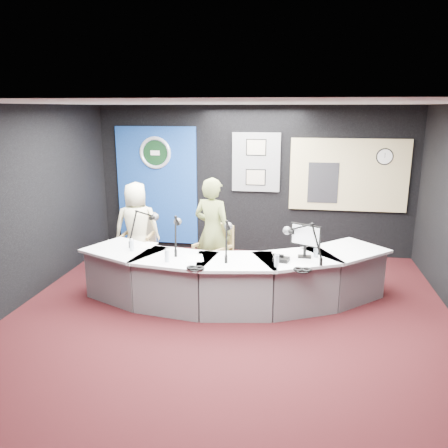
% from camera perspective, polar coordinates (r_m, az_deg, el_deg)
% --- Properties ---
extents(ground, '(6.00, 6.00, 0.00)m').
position_cam_1_polar(ground, '(6.16, 0.63, -11.91)').
color(ground, black).
rests_on(ground, ground).
extents(ceiling, '(6.00, 6.00, 0.02)m').
position_cam_1_polar(ceiling, '(5.51, 0.72, 15.12)').
color(ceiling, silver).
rests_on(ceiling, ground).
extents(wall_back, '(6.00, 0.02, 2.80)m').
position_cam_1_polar(wall_back, '(8.60, 3.73, 5.53)').
color(wall_back, black).
rests_on(wall_back, ground).
extents(wall_front, '(6.00, 0.02, 2.80)m').
position_cam_1_polar(wall_front, '(2.92, -8.57, -13.11)').
color(wall_front, black).
rests_on(wall_front, ground).
extents(wall_left, '(0.02, 6.00, 2.80)m').
position_cam_1_polar(wall_left, '(6.80, -25.19, 1.74)').
color(wall_left, black).
rests_on(wall_left, ground).
extents(broadcast_desk, '(4.50, 1.90, 0.75)m').
position_cam_1_polar(broadcast_desk, '(6.51, 0.95, -6.79)').
color(broadcast_desk, silver).
rests_on(broadcast_desk, ground).
extents(backdrop_panel, '(1.60, 0.05, 2.30)m').
position_cam_1_polar(backdrop_panel, '(8.98, -8.50, 4.82)').
color(backdrop_panel, navy).
rests_on(backdrop_panel, wall_back).
extents(agency_seal, '(0.63, 0.07, 0.63)m').
position_cam_1_polar(agency_seal, '(8.86, -8.74, 8.92)').
color(agency_seal, silver).
rests_on(agency_seal, backdrop_panel).
extents(seal_center, '(0.48, 0.01, 0.48)m').
position_cam_1_polar(seal_center, '(8.86, -8.73, 8.93)').
color(seal_center, black).
rests_on(seal_center, backdrop_panel).
extents(pinboard, '(0.90, 0.04, 1.10)m').
position_cam_1_polar(pinboard, '(8.52, 4.09, 7.82)').
color(pinboard, slate).
rests_on(pinboard, wall_back).
extents(framed_photo_upper, '(0.34, 0.02, 0.27)m').
position_cam_1_polar(framed_photo_upper, '(8.46, 4.10, 9.68)').
color(framed_photo_upper, gray).
rests_on(framed_photo_upper, pinboard).
extents(framed_photo_lower, '(0.34, 0.02, 0.27)m').
position_cam_1_polar(framed_photo_lower, '(8.52, 4.03, 5.92)').
color(framed_photo_lower, gray).
rests_on(framed_photo_lower, pinboard).
extents(booth_window_frame, '(2.12, 0.06, 1.32)m').
position_cam_1_polar(booth_window_frame, '(8.55, 15.53, 6.00)').
color(booth_window_frame, tan).
rests_on(booth_window_frame, wall_back).
extents(booth_glow, '(2.00, 0.02, 1.20)m').
position_cam_1_polar(booth_glow, '(8.54, 15.54, 5.99)').
color(booth_glow, beige).
rests_on(booth_glow, booth_window_frame).
extents(equipment_rack, '(0.55, 0.02, 0.75)m').
position_cam_1_polar(equipment_rack, '(8.51, 12.46, 5.13)').
color(equipment_rack, black).
rests_on(equipment_rack, booth_window_frame).
extents(wall_clock, '(0.28, 0.01, 0.28)m').
position_cam_1_polar(wall_clock, '(8.57, 19.74, 8.06)').
color(wall_clock, white).
rests_on(wall_clock, booth_window_frame).
extents(armchair_left, '(0.51, 0.51, 0.87)m').
position_cam_1_polar(armchair_left, '(7.89, -10.89, -2.74)').
color(armchair_left, '#A08349').
rests_on(armchair_left, ground).
extents(armchair_right, '(0.83, 0.83, 1.07)m').
position_cam_1_polar(armchair_right, '(7.12, -1.46, -3.53)').
color(armchair_right, '#A08349').
rests_on(armchair_right, ground).
extents(draped_jacket, '(0.50, 0.12, 0.70)m').
position_cam_1_polar(draped_jacket, '(8.07, -10.40, -0.96)').
color(draped_jacket, slate).
rests_on(draped_jacket, armchair_left).
extents(person_man, '(0.86, 0.69, 1.55)m').
position_cam_1_polar(person_man, '(7.80, -11.00, -0.36)').
color(person_man, beige).
rests_on(person_man, ground).
extents(person_woman, '(0.73, 0.60, 1.72)m').
position_cam_1_polar(person_woman, '(7.02, -1.47, -1.02)').
color(person_woman, olive).
rests_on(person_woman, ground).
extents(computer_monitor, '(0.39, 0.22, 0.29)m').
position_cam_1_polar(computer_monitor, '(6.20, 10.31, -1.37)').
color(computer_monitor, black).
rests_on(computer_monitor, broadcast_desk).
extents(desk_phone, '(0.24, 0.20, 0.05)m').
position_cam_1_polar(desk_phone, '(6.08, 7.26, -4.48)').
color(desk_phone, black).
rests_on(desk_phone, broadcast_desk).
extents(headphones_near, '(0.22, 0.22, 0.04)m').
position_cam_1_polar(headphones_near, '(5.77, 9.94, -5.73)').
color(headphones_near, black).
rests_on(headphones_near, broadcast_desk).
extents(headphones_far, '(0.20, 0.20, 0.03)m').
position_cam_1_polar(headphones_far, '(5.75, -3.65, -5.61)').
color(headphones_far, black).
rests_on(headphones_far, broadcast_desk).
extents(paper_stack, '(0.24, 0.32, 0.00)m').
position_cam_1_polar(paper_stack, '(6.82, -9.62, -2.64)').
color(paper_stack, white).
rests_on(paper_stack, broadcast_desk).
extents(notepad, '(0.30, 0.36, 0.00)m').
position_cam_1_polar(notepad, '(6.16, -3.71, -4.35)').
color(notepad, white).
rests_on(notepad, broadcast_desk).
extents(boom_mic_a, '(0.33, 0.70, 0.60)m').
position_cam_1_polar(boom_mic_a, '(6.88, -10.28, 0.05)').
color(boom_mic_a, black).
rests_on(boom_mic_a, broadcast_desk).
extents(boom_mic_b, '(0.25, 0.73, 0.60)m').
position_cam_1_polar(boom_mic_b, '(6.47, -6.05, -0.73)').
color(boom_mic_b, black).
rests_on(boom_mic_b, broadcast_desk).
extents(boom_mic_c, '(0.19, 0.74, 0.60)m').
position_cam_1_polar(boom_mic_c, '(6.18, 0.42, -1.38)').
color(boom_mic_c, black).
rests_on(boom_mic_c, broadcast_desk).
extents(boom_mic_d, '(0.58, 0.53, 0.60)m').
position_cam_1_polar(boom_mic_d, '(6.11, 10.10, -1.78)').
color(boom_mic_d, black).
rests_on(boom_mic_d, broadcast_desk).
extents(water_bottles, '(2.66, 0.59, 0.18)m').
position_cam_1_polar(water_bottles, '(6.13, -0.56, -3.54)').
color(water_bottles, silver).
rests_on(water_bottles, broadcast_desk).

